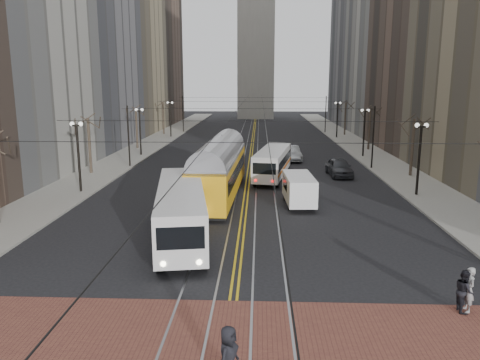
# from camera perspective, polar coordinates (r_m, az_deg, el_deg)

# --- Properties ---
(ground) EXTENTS (260.00, 260.00, 0.00)m
(ground) POSITION_cam_1_polar(r_m,az_deg,el_deg) (21.15, -0.68, -13.32)
(ground) COLOR black
(ground) RESTS_ON ground
(sidewalk_left) EXTENTS (5.00, 140.00, 0.15)m
(sidewalk_left) POSITION_cam_1_polar(r_m,az_deg,el_deg) (66.69, -11.58, 3.91)
(sidewalk_left) COLOR gray
(sidewalk_left) RESTS_ON ground
(sidewalk_right) EXTENTS (5.00, 140.00, 0.15)m
(sidewalk_right) POSITION_cam_1_polar(r_m,az_deg,el_deg) (66.22, 14.57, 3.71)
(sidewalk_right) COLOR gray
(sidewalk_right) RESTS_ON ground
(crosswalk_band) EXTENTS (25.00, 6.00, 0.01)m
(crosswalk_band) POSITION_cam_1_polar(r_m,az_deg,el_deg) (17.61, -1.42, -18.84)
(crosswalk_band) COLOR brown
(crosswalk_band) RESTS_ON ground
(streetcar_rails) EXTENTS (4.80, 130.00, 0.02)m
(streetcar_rails) POSITION_cam_1_polar(r_m,az_deg,el_deg) (64.75, 1.45, 3.85)
(streetcar_rails) COLOR gray
(streetcar_rails) RESTS_ON ground
(centre_lines) EXTENTS (0.42, 130.00, 0.01)m
(centre_lines) POSITION_cam_1_polar(r_m,az_deg,el_deg) (64.75, 1.45, 3.85)
(centre_lines) COLOR gold
(centre_lines) RESTS_ON ground
(building_left_mid) EXTENTS (16.00, 20.00, 34.00)m
(building_left_mid) POSITION_cam_1_polar(r_m,az_deg,el_deg) (70.77, -20.66, 17.60)
(building_left_mid) COLOR slate
(building_left_mid) RESTS_ON ground
(building_left_far) EXTENTS (16.00, 20.00, 40.00)m
(building_left_far) POSITION_cam_1_polar(r_m,az_deg,el_deg) (108.97, -12.29, 17.37)
(building_left_far) COLOR brown
(building_left_far) RESTS_ON ground
(building_right_mid) EXTENTS (16.00, 20.00, 34.00)m
(building_right_mid) POSITION_cam_1_polar(r_m,az_deg,el_deg) (70.01, 23.98, 17.43)
(building_right_mid) COLOR brown
(building_right_mid) RESTS_ON ground
(building_right_far) EXTENTS (16.00, 20.00, 40.00)m
(building_right_far) POSITION_cam_1_polar(r_m,az_deg,el_deg) (108.48, 16.15, 17.21)
(building_right_far) COLOR slate
(building_right_far) RESTS_ON ground
(lamp_posts) EXTENTS (27.60, 57.20, 5.60)m
(lamp_posts) POSITION_cam_1_polar(r_m,az_deg,el_deg) (48.27, 1.14, 4.46)
(lamp_posts) COLOR black
(lamp_posts) RESTS_ON ground
(street_trees) EXTENTS (31.68, 53.28, 5.60)m
(street_trees) POSITION_cam_1_polar(r_m,az_deg,el_deg) (54.72, 1.29, 5.33)
(street_trees) COLOR #382D23
(street_trees) RESTS_ON ground
(trolley_wires) EXTENTS (25.96, 120.00, 6.60)m
(trolley_wires) POSITION_cam_1_polar(r_m,az_deg,el_deg) (54.21, 1.28, 6.31)
(trolley_wires) COLOR black
(trolley_wires) RESTS_ON ground
(transit_bus) EXTENTS (4.54, 12.56, 3.08)m
(transit_bus) POSITION_cam_1_polar(r_m,az_deg,el_deg) (27.56, -7.21, -3.95)
(transit_bus) COLOR silver
(transit_bus) RESTS_ON ground
(streetcar) EXTENTS (3.51, 15.41, 3.61)m
(streetcar) POSITION_cam_1_polar(r_m,az_deg,el_deg) (37.38, -2.51, 0.74)
(streetcar) COLOR #F1AC15
(streetcar) RESTS_ON ground
(rear_bus) EXTENTS (4.03, 10.85, 2.77)m
(rear_bus) POSITION_cam_1_polar(r_m,az_deg,el_deg) (44.69, 4.03, 2.00)
(rear_bus) COLOR silver
(rear_bus) RESTS_ON ground
(cargo_van) EXTENTS (2.24, 5.21, 2.26)m
(cargo_van) POSITION_cam_1_polar(r_m,az_deg,el_deg) (34.87, 7.19, -1.29)
(cargo_van) COLOR white
(cargo_van) RESTS_ON ground
(sedan_grey) EXTENTS (2.34, 5.17, 1.72)m
(sedan_grey) POSITION_cam_1_polar(r_m,az_deg,el_deg) (46.67, 11.99, 1.54)
(sedan_grey) COLOR #3C3E43
(sedan_grey) RESTS_ON ground
(sedan_silver) EXTENTS (2.32, 5.30, 1.69)m
(sedan_silver) POSITION_cam_1_polar(r_m,az_deg,el_deg) (55.07, 6.26, 3.25)
(sedan_silver) COLOR #9EA1A5
(sedan_silver) RESTS_ON ground
(pedestrian_a) EXTENTS (0.88, 1.07, 1.87)m
(pedestrian_a) POSITION_cam_1_polar(r_m,az_deg,el_deg) (14.98, -1.43, -20.62)
(pedestrian_a) COLOR black
(pedestrian_a) RESTS_ON crosswalk_band
(pedestrian_b) EXTENTS (0.45, 0.67, 1.84)m
(pedestrian_b) POSITION_cam_1_polar(r_m,az_deg,el_deg) (21.09, 26.08, -11.90)
(pedestrian_b) COLOR gray
(pedestrian_b) RESTS_ON crosswalk_band
(pedestrian_c) EXTENTS (0.72, 0.89, 1.73)m
(pedestrian_c) POSITION_cam_1_polar(r_m,az_deg,el_deg) (21.05, 25.65, -12.07)
(pedestrian_c) COLOR black
(pedestrian_c) RESTS_ON crosswalk_band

